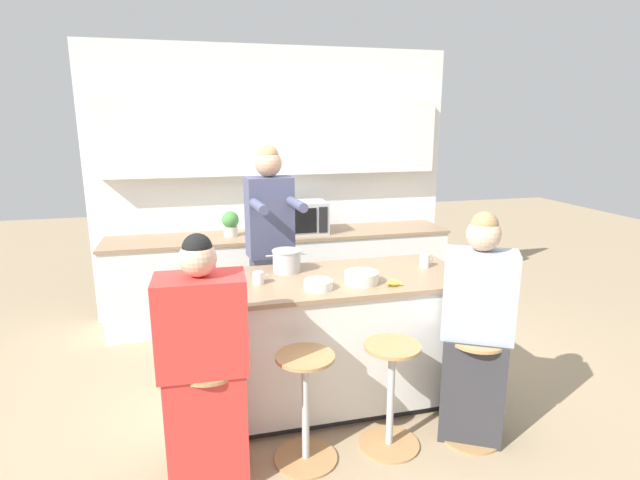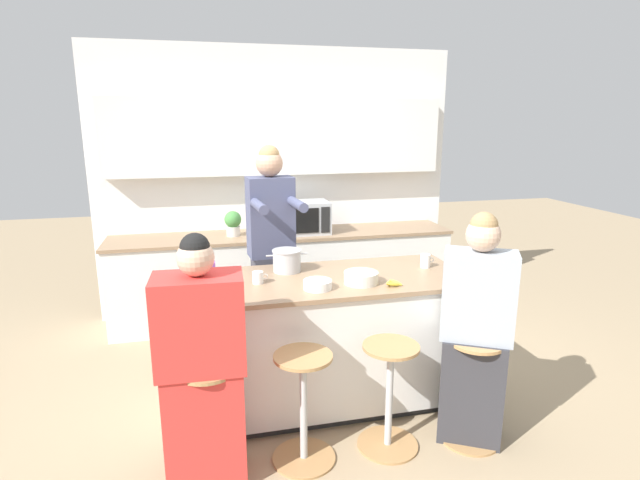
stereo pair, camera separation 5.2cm
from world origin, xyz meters
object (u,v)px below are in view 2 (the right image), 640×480
Objects in this scene: bar_stool_center_left at (303,407)px; person_cooking at (272,257)px; cooking_pot at (287,261)px; bar_stool_rightmost at (473,389)px; juice_carton at (210,274)px; microwave at (304,217)px; potted_plant at (233,223)px; coffee_cup_near at (258,277)px; bar_stool_center_right at (389,395)px; banana_bunch at (393,283)px; kitchen_island at (323,340)px; person_wrapped_blanket at (202,370)px; coffee_cup_far at (425,261)px; fruit_bowl at (361,278)px; person_seated_near at (475,339)px; bar_stool_leftmost at (210,421)px.

bar_stool_center_left is 0.38× the size of person_cooking.
bar_stool_rightmost is at bearing -41.08° from cooking_pot.
juice_carton is at bearing -157.25° from cooking_pot.
microwave is 1.95× the size of potted_plant.
potted_plant is (-0.05, 1.63, 0.05)m from coffee_cup_near.
person_cooking is (-0.53, 1.27, 0.57)m from bar_stool_center_right.
potted_plant is (-0.70, 0.04, -0.03)m from microwave.
banana_bunch is at bearing 135.18° from bar_stool_rightmost.
coffee_cup_near is (-0.23, -0.22, -0.04)m from cooking_pot.
coffee_cup_near is 1.72m from microwave.
kitchen_island is at bearing -72.92° from potted_plant.
kitchen_island is at bearing -97.28° from microwave.
potted_plant is (0.33, 2.27, 0.34)m from person_wrapped_blanket.
microwave is at bearing 82.72° from kitchen_island.
bar_stool_rightmost is 2.44m from microwave.
potted_plant reaches higher than juice_carton.
coffee_cup_far is (1.63, 0.72, 0.30)m from person_wrapped_blanket.
cooking_pot is (0.06, 0.83, 0.66)m from bar_stool_center_left.
bar_stool_center_right is 0.76m from fruit_bowl.
person_wrapped_blanket is 7.72× the size of juice_carton.
cooking_pot is at bearing 134.82° from kitchen_island.
coffee_cup_far is at bearing -33.31° from person_cooking.
bar_stool_center_right is 0.63m from person_seated_near.
kitchen_island is 8.75× the size of fruit_bowl.
juice_carton is at bearing 128.95° from bar_stool_center_left.
person_wrapped_blanket is 3.00× the size of microwave.
kitchen_island reaches higher than bar_stool_center_right.
person_wrapped_blanket is at bearing -162.07° from bar_stool_leftmost.
bar_stool_rightmost is at bearing -27.89° from coffee_cup_near.
cooking_pot is (-1.02, 0.86, 0.33)m from person_seated_near.
microwave reaches higher than bar_stool_center_left.
bar_stool_center_right is 1.12m from coffee_cup_near.
potted_plant is at bearing 107.08° from kitchen_island.
microwave is (-0.59, 1.51, 0.07)m from coffee_cup_far.
bar_stool_center_right is at bearing -153.59° from person_seated_near.
bar_stool_leftmost is 0.46× the size of person_seated_near.
bar_stool_leftmost is at bearing -150.91° from person_seated_near.
potted_plant reaches higher than fruit_bowl.
person_cooking reaches higher than potted_plant.
banana_bunch is at bearing -30.37° from fruit_bowl.
person_cooking is at bearing 111.80° from kitchen_island.
person_wrapped_blanket reaches higher than coffee_cup_near.
bar_stool_center_right is 0.46× the size of person_seated_near.
cooking_pot is 1.43m from microwave.
bar_stool_center_left is 1.07m from bar_stool_rightmost.
person_seated_near reaches higher than microwave.
person_cooking reaches higher than microwave.
kitchen_island is 8.21× the size of potted_plant.
microwave reaches higher than bar_stool_rightmost.
person_wrapped_blanket is 0.72m from juice_carton.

